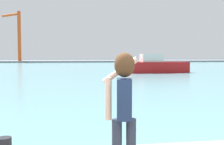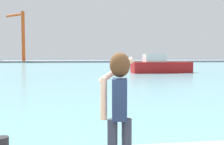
# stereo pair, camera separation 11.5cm
# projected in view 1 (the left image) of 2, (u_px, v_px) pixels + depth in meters

# --- Properties ---
(ground_plane) EXTENTS (220.00, 220.00, 0.00)m
(ground_plane) POSITION_uv_depth(u_px,v_px,m) (71.00, 67.00, 52.61)
(ground_plane) COLOR #334751
(harbor_water) EXTENTS (140.00, 100.00, 0.02)m
(harbor_water) POSITION_uv_depth(u_px,v_px,m) (71.00, 67.00, 54.58)
(harbor_water) COLOR #6BA8B2
(harbor_water) RESTS_ON ground_plane
(far_shore_dock) EXTENTS (140.00, 20.00, 0.52)m
(far_shore_dock) POSITION_uv_depth(u_px,v_px,m) (69.00, 61.00, 93.98)
(far_shore_dock) COLOR gray
(far_shore_dock) RESTS_ON ground_plane
(person_photographer) EXTENTS (0.53, 0.56, 1.74)m
(person_photographer) POSITION_uv_depth(u_px,v_px,m) (123.00, 101.00, 3.87)
(person_photographer) COLOR #2D3342
(person_photographer) RESTS_ON quay_promenade
(boat_moored) EXTENTS (7.63, 2.34, 2.35)m
(boat_moored) POSITION_uv_depth(u_px,v_px,m) (157.00, 66.00, 35.15)
(boat_moored) COLOR #B21919
(boat_moored) RESTS_ON harbor_water
(port_crane) EXTENTS (6.55, 6.64, 14.79)m
(port_crane) POSITION_uv_depth(u_px,v_px,m) (17.00, 31.00, 84.09)
(port_crane) COLOR #D84C19
(port_crane) RESTS_ON far_shore_dock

